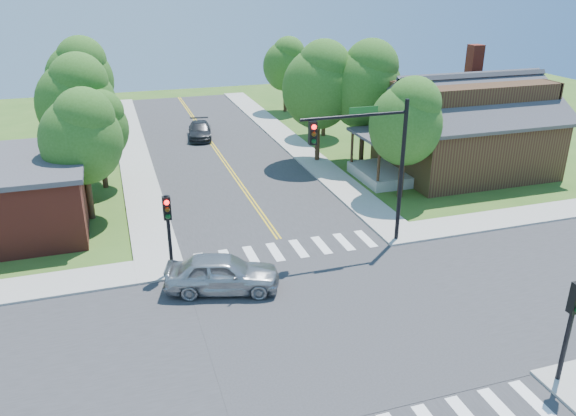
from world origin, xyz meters
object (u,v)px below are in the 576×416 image
object	(u,v)px
signal_pole_se	(573,314)
car_silver	(222,274)
signal_mast_ne	(371,152)
house_ne	(466,123)
car_dgrey	(200,131)
signal_pole_nw	(168,220)

from	to	relation	value
signal_pole_se	car_silver	xyz separation A→B (m)	(-9.33, 9.12, -1.84)
signal_mast_ne	car_silver	world-z (taller)	signal_mast_ne
house_ne	car_dgrey	size ratio (longest dim) A/B	2.80
house_ne	car_silver	world-z (taller)	house_ne
signal_pole_se	car_dgrey	distance (m)	33.99
house_ne	car_silver	bearing A→B (deg)	-150.32
car_silver	car_dgrey	size ratio (longest dim) A/B	1.10
signal_mast_ne	signal_pole_se	size ratio (longest dim) A/B	1.89
house_ne	car_silver	distance (m)	21.83
signal_mast_ne	signal_pole_nw	distance (m)	9.76
signal_pole_se	house_ne	world-z (taller)	house_ne
house_ne	car_dgrey	distance (m)	20.88
signal_pole_se	car_dgrey	size ratio (longest dim) A/B	0.81
signal_pole_se	signal_pole_nw	xyz separation A→B (m)	(-11.20, 11.20, 0.00)
car_silver	car_dgrey	world-z (taller)	car_silver
signal_pole_nw	house_ne	world-z (taller)	house_ne
signal_mast_ne	house_ne	size ratio (longest dim) A/B	0.55
car_dgrey	signal_pole_nw	bearing A→B (deg)	-94.04
house_ne	car_silver	xyz separation A→B (m)	(-18.84, -10.73, -2.51)
signal_mast_ne	signal_pole_nw	world-z (taller)	signal_mast_ne
signal_pole_se	house_ne	bearing A→B (deg)	64.42
signal_pole_se	house_ne	distance (m)	22.03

